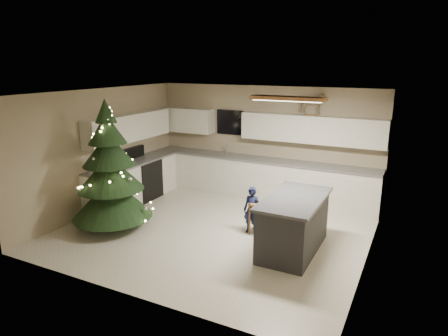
{
  "coord_description": "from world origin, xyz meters",
  "views": [
    {
      "loc": [
        3.33,
        -6.28,
        3.12
      ],
      "look_at": [
        0.0,
        0.35,
        1.15
      ],
      "focal_mm": 32.0,
      "sensor_mm": 36.0,
      "label": 1
    }
  ],
  "objects_px": {
    "island": "(293,224)",
    "toddler": "(252,210)",
    "bar_stool": "(258,210)",
    "christmas_tree": "(110,177)",
    "rocking_horse": "(311,103)"
  },
  "relations": [
    {
      "from": "bar_stool",
      "to": "christmas_tree",
      "type": "relative_size",
      "value": 0.24
    },
    {
      "from": "toddler",
      "to": "rocking_horse",
      "type": "relative_size",
      "value": 1.48
    },
    {
      "from": "christmas_tree",
      "to": "rocking_horse",
      "type": "relative_size",
      "value": 4.13
    },
    {
      "from": "bar_stool",
      "to": "rocking_horse",
      "type": "height_order",
      "value": "rocking_horse"
    },
    {
      "from": "island",
      "to": "rocking_horse",
      "type": "relative_size",
      "value": 2.82
    },
    {
      "from": "island",
      "to": "bar_stool",
      "type": "distance_m",
      "value": 0.89
    },
    {
      "from": "christmas_tree",
      "to": "rocking_horse",
      "type": "distance_m",
      "value": 4.46
    },
    {
      "from": "island",
      "to": "toddler",
      "type": "bearing_deg",
      "value": 158.73
    },
    {
      "from": "bar_stool",
      "to": "toddler",
      "type": "height_order",
      "value": "toddler"
    },
    {
      "from": "christmas_tree",
      "to": "toddler",
      "type": "bearing_deg",
      "value": 21.01
    },
    {
      "from": "bar_stool",
      "to": "rocking_horse",
      "type": "relative_size",
      "value": 1.0
    },
    {
      "from": "christmas_tree",
      "to": "toddler",
      "type": "distance_m",
      "value": 2.75
    },
    {
      "from": "christmas_tree",
      "to": "toddler",
      "type": "xyz_separation_m",
      "value": [
        2.51,
        0.96,
        -0.58
      ]
    },
    {
      "from": "toddler",
      "to": "rocking_horse",
      "type": "bearing_deg",
      "value": 77.09
    },
    {
      "from": "island",
      "to": "rocking_horse",
      "type": "distance_m",
      "value": 3.09
    }
  ]
}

